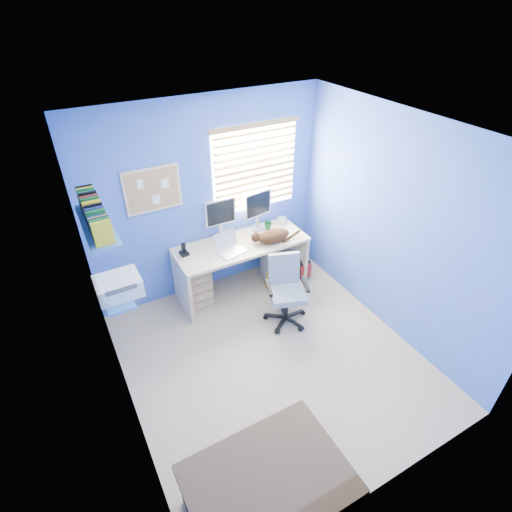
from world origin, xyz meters
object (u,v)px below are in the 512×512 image
desk (242,267)px  tower_pc (272,265)px  cat (274,236)px  office_chair (286,298)px  laptop (231,244)px

desk → tower_pc: 0.49m
cat → office_chair: size_ratio=0.51×
tower_pc → desk: bearing=-167.7°
desk → tower_pc: size_ratio=3.75×
cat → office_chair: 0.81m
desk → tower_pc: bearing=1.3°
tower_pc → laptop: bearing=-157.8°
desk → office_chair: size_ratio=1.97×
desk → laptop: laptop is taller
desk → office_chair: office_chair is taller
laptop → tower_pc: (0.66, 0.13, -0.62)m
desk → cat: cat is taller
laptop → cat: bearing=-17.2°
cat → tower_pc: (0.08, 0.16, -0.59)m
tower_pc → office_chair: office_chair is taller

